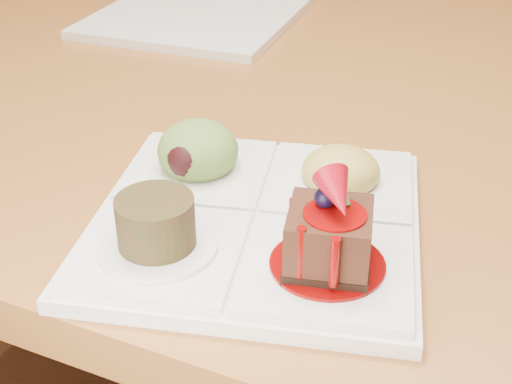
% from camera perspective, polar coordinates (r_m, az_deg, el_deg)
% --- Properties ---
extents(ground, '(6.00, 6.00, 0.00)m').
position_cam_1_polar(ground, '(1.62, 5.98, -10.25)').
color(ground, brown).
extents(dining_table, '(1.00, 1.80, 0.75)m').
position_cam_1_polar(dining_table, '(1.28, 7.66, 13.41)').
color(dining_table, brown).
rests_on(dining_table, ground).
extents(sampler_plate, '(0.30, 0.30, 0.10)m').
position_cam_1_polar(sampler_plate, '(0.55, -0.15, -1.16)').
color(sampler_plate, silver).
rests_on(sampler_plate, dining_table).
extents(second_plate, '(0.29, 0.29, 0.01)m').
position_cam_1_polar(second_plate, '(1.05, -4.86, 13.77)').
color(second_plate, silver).
rests_on(second_plate, dining_table).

